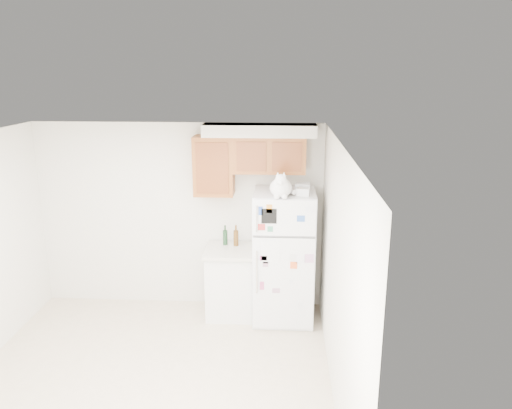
# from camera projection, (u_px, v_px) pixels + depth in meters

# --- Properties ---
(ground_plane) EXTENTS (3.80, 4.00, 0.01)m
(ground_plane) POSITION_uv_depth(u_px,v_px,m) (145.00, 390.00, 5.09)
(ground_plane) COLOR beige
(room_shell) EXTENTS (3.84, 4.04, 2.52)m
(room_shell) POSITION_uv_depth(u_px,v_px,m) (154.00, 226.00, 4.87)
(room_shell) COLOR silver
(room_shell) RESTS_ON ground_plane
(refrigerator) EXTENTS (0.76, 0.78, 1.70)m
(refrigerator) POSITION_uv_depth(u_px,v_px,m) (284.00, 257.00, 6.33)
(refrigerator) COLOR white
(refrigerator) RESTS_ON ground_plane
(base_counter) EXTENTS (0.64, 0.64, 0.92)m
(base_counter) POSITION_uv_depth(u_px,v_px,m) (231.00, 281.00, 6.54)
(base_counter) COLOR white
(base_counter) RESTS_ON ground_plane
(cat) EXTENTS (0.32, 0.47, 0.33)m
(cat) POSITION_uv_depth(u_px,v_px,m) (281.00, 187.00, 5.83)
(cat) COLOR white
(cat) RESTS_ON refrigerator
(storage_box_back) EXTENTS (0.19, 0.15, 0.10)m
(storage_box_back) POSITION_uv_depth(u_px,v_px,m) (303.00, 187.00, 6.13)
(storage_box_back) COLOR white
(storage_box_back) RESTS_ON refrigerator
(storage_box_front) EXTENTS (0.17, 0.14, 0.09)m
(storage_box_front) POSITION_uv_depth(u_px,v_px,m) (303.00, 192.00, 5.93)
(storage_box_front) COLOR white
(storage_box_front) RESTS_ON refrigerator
(bottle_green) EXTENTS (0.06, 0.06, 0.27)m
(bottle_green) POSITION_uv_depth(u_px,v_px,m) (225.00, 235.00, 6.53)
(bottle_green) COLOR #19381E
(bottle_green) RESTS_ON base_counter
(bottle_amber) EXTENTS (0.07, 0.07, 0.28)m
(bottle_amber) POSITION_uv_depth(u_px,v_px,m) (236.00, 235.00, 6.49)
(bottle_amber) COLOR #593814
(bottle_amber) RESTS_ON base_counter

